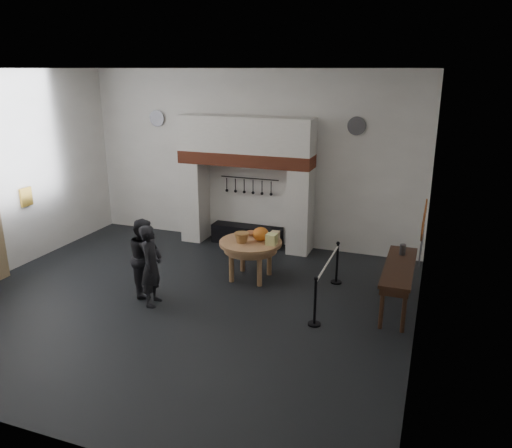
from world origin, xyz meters
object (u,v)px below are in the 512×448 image
(visitor_near, at_px, (151,265))
(barrier_post_near, at_px, (315,302))
(iron_range, at_px, (247,235))
(visitor_far, at_px, (145,257))
(side_table, at_px, (399,267))
(work_table, at_px, (251,243))
(barrier_post_far, at_px, (337,264))

(visitor_near, relative_size, barrier_post_near, 1.82)
(iron_range, xyz_separation_m, visitor_near, (-0.46, -3.97, 0.57))
(barrier_post_near, bearing_deg, visitor_near, -175.23)
(visitor_far, relative_size, side_table, 0.73)
(work_table, relative_size, visitor_far, 0.86)
(work_table, xyz_separation_m, visitor_far, (-1.77, -1.47, -0.03))
(visitor_near, relative_size, side_table, 0.75)
(visitor_near, xyz_separation_m, side_table, (4.56, 1.49, 0.05))
(barrier_post_near, height_order, barrier_post_far, same)
(visitor_near, relative_size, visitor_far, 1.02)
(visitor_near, distance_m, side_table, 4.80)
(barrier_post_far, bearing_deg, visitor_near, -144.82)
(iron_range, xyz_separation_m, work_table, (0.90, -2.10, 0.59))
(barrier_post_far, bearing_deg, side_table, -30.18)
(work_table, bearing_deg, iron_range, 113.25)
(iron_range, height_order, visitor_near, visitor_near)
(work_table, relative_size, barrier_post_far, 1.53)
(side_table, bearing_deg, iron_range, 148.80)
(iron_range, height_order, barrier_post_far, barrier_post_far)
(visitor_far, bearing_deg, barrier_post_near, -122.45)
(visitor_far, bearing_deg, work_table, -80.64)
(iron_range, height_order, work_table, work_table)
(iron_range, relative_size, barrier_post_far, 2.11)
(iron_range, relative_size, side_table, 0.86)
(iron_range, height_order, visitor_far, visitor_far)
(iron_range, xyz_separation_m, barrier_post_far, (2.76, -1.70, 0.20))
(visitor_near, xyz_separation_m, barrier_post_far, (3.22, 2.27, -0.37))
(visitor_near, height_order, visitor_far, visitor_near)
(barrier_post_near, xyz_separation_m, barrier_post_far, (0.00, 2.00, 0.00))
(visitor_far, distance_m, side_table, 5.08)
(side_table, xyz_separation_m, barrier_post_far, (-1.34, 0.78, -0.42))
(iron_range, bearing_deg, barrier_post_far, -31.69)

